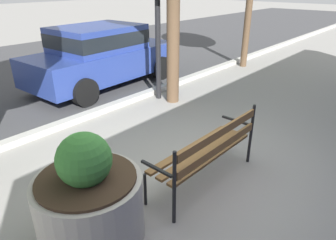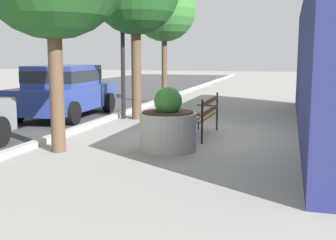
% 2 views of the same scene
% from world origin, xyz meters
% --- Properties ---
extents(ground_plane, '(80.00, 80.00, 0.00)m').
position_xyz_m(ground_plane, '(0.00, 0.00, 0.00)').
color(ground_plane, gray).
extents(curb_stone, '(60.00, 0.20, 0.12)m').
position_xyz_m(curb_stone, '(0.00, 2.90, 0.06)').
color(curb_stone, '#B2AFA8').
rests_on(curb_stone, ground).
extents(park_bench, '(1.81, 0.56, 0.95)m').
position_xyz_m(park_bench, '(-0.04, -0.21, 0.54)').
color(park_bench, brown).
rests_on(park_bench, ground).
extents(concrete_planter, '(1.12, 1.12, 1.25)m').
position_xyz_m(concrete_planter, '(-1.66, 0.18, 0.47)').
color(concrete_planter, '#A8A399').
rests_on(concrete_planter, ground).
extents(parked_car_blue, '(4.17, 2.06, 1.56)m').
position_xyz_m(parked_car_blue, '(1.83, 4.39, 0.84)').
color(parked_car_blue, navy).
rests_on(parked_car_blue, ground).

